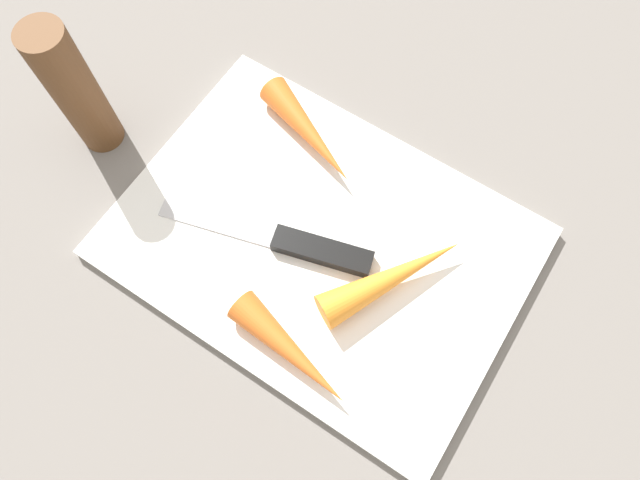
{
  "coord_description": "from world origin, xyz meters",
  "views": [
    {
      "loc": [
        0.1,
        -0.16,
        0.49
      ],
      "look_at": [
        0.0,
        0.0,
        0.01
      ],
      "focal_mm": 32.12,
      "sensor_mm": 36.0,
      "label": 1
    }
  ],
  "objects_px": {
    "knife": "(308,247)",
    "carrot_longest": "(391,280)",
    "cutting_board": "(320,242)",
    "pepper_grinder": "(76,91)",
    "carrot_shortest": "(291,352)",
    "carrot_medium": "(309,133)"
  },
  "relations": [
    {
      "from": "cutting_board",
      "to": "carrot_longest",
      "type": "relative_size",
      "value": 2.65
    },
    {
      "from": "knife",
      "to": "carrot_shortest",
      "type": "xyz_separation_m",
      "value": [
        0.04,
        -0.09,
        0.01
      ]
    },
    {
      "from": "knife",
      "to": "carrot_shortest",
      "type": "bearing_deg",
      "value": 99.31
    },
    {
      "from": "knife",
      "to": "carrot_longest",
      "type": "bearing_deg",
      "value": 172.02
    },
    {
      "from": "pepper_grinder",
      "to": "cutting_board",
      "type": "bearing_deg",
      "value": 4.34
    },
    {
      "from": "knife",
      "to": "carrot_longest",
      "type": "height_order",
      "value": "carrot_longest"
    },
    {
      "from": "cutting_board",
      "to": "carrot_shortest",
      "type": "distance_m",
      "value": 0.11
    },
    {
      "from": "knife",
      "to": "carrot_medium",
      "type": "distance_m",
      "value": 0.11
    },
    {
      "from": "cutting_board",
      "to": "carrot_shortest",
      "type": "height_order",
      "value": "carrot_shortest"
    },
    {
      "from": "pepper_grinder",
      "to": "carrot_longest",
      "type": "bearing_deg",
      "value": 2.8
    },
    {
      "from": "cutting_board",
      "to": "carrot_shortest",
      "type": "relative_size",
      "value": 3.07
    },
    {
      "from": "carrot_longest",
      "to": "carrot_shortest",
      "type": "bearing_deg",
      "value": -171.66
    },
    {
      "from": "cutting_board",
      "to": "knife",
      "type": "bearing_deg",
      "value": -106.28
    },
    {
      "from": "cutting_board",
      "to": "knife",
      "type": "distance_m",
      "value": 0.02
    },
    {
      "from": "carrot_longest",
      "to": "carrot_medium",
      "type": "distance_m",
      "value": 0.16
    },
    {
      "from": "cutting_board",
      "to": "pepper_grinder",
      "type": "height_order",
      "value": "pepper_grinder"
    },
    {
      "from": "cutting_board",
      "to": "knife",
      "type": "relative_size",
      "value": 1.82
    },
    {
      "from": "carrot_medium",
      "to": "pepper_grinder",
      "type": "height_order",
      "value": "pepper_grinder"
    },
    {
      "from": "pepper_grinder",
      "to": "carrot_medium",
      "type": "bearing_deg",
      "value": 28.81
    },
    {
      "from": "carrot_medium",
      "to": "carrot_longest",
      "type": "bearing_deg",
      "value": -9.59
    },
    {
      "from": "knife",
      "to": "cutting_board",
      "type": "bearing_deg",
      "value": -121.93
    },
    {
      "from": "carrot_longest",
      "to": "pepper_grinder",
      "type": "distance_m",
      "value": 0.32
    }
  ]
}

